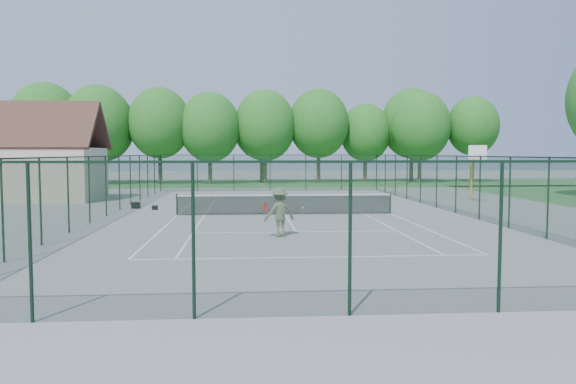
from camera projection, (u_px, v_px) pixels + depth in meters
name	position (u px, v px, depth m)	size (l,w,h in m)	color
ground	(285.00, 214.00, 28.84)	(140.00, 140.00, 0.00)	gray
grass_far	(265.00, 183.00, 58.68)	(80.00, 16.00, 0.01)	#3B7738
court_lines	(285.00, 214.00, 28.84)	(11.05, 23.85, 0.01)	white
tennis_net	(285.00, 203.00, 28.80)	(11.08, 0.08, 1.10)	black
fence_enclosure	(285.00, 184.00, 28.73)	(18.05, 36.05, 3.02)	#14321B
utility_building	(35.00, 154.00, 37.37)	(8.60, 6.27, 6.63)	beige
tree_line_far	(265.00, 126.00, 58.27)	(39.40, 6.40, 9.70)	#483225
basketball_goal	(475.00, 162.00, 35.98)	(1.20, 1.43, 3.65)	yellow
sports_bag_a	(136.00, 205.00, 31.89)	(0.46, 0.28, 0.37)	black
sports_bag_b	(155.00, 208.00, 31.14)	(0.31, 0.19, 0.24)	black
tennis_player	(280.00, 212.00, 21.19)	(1.81, 1.07, 1.86)	#545B3E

